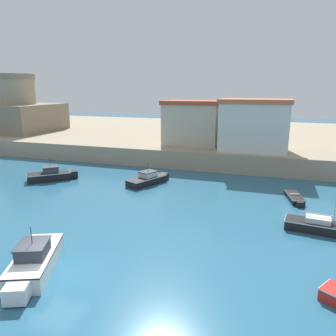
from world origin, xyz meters
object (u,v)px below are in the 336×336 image
at_px(motorboat_black_6, 51,175).
at_px(harbor_shed_mid_row, 192,122).
at_px(motorboat_white_1, 34,261).
at_px(fortress, 18,112).
at_px(motorboat_black_0, 148,179).
at_px(harbor_shed_near_wharf, 254,125).
at_px(dinghy_black_2, 295,197).
at_px(sailboat_black_4, 328,227).

distance_m(motorboat_black_6, harbor_shed_mid_row, 18.92).
xyz_separation_m(motorboat_white_1, fortress, (-30.84, 33.47, 4.80)).
bearing_deg(motorboat_black_0, harbor_shed_near_wharf, 45.86).
distance_m(motorboat_black_0, harbor_shed_mid_row, 13.14).
bearing_deg(motorboat_black_0, dinghy_black_2, -3.26).
distance_m(motorboat_white_1, harbor_shed_near_wharf, 28.75).
bearing_deg(sailboat_black_4, fortress, 153.07).
relative_size(dinghy_black_2, harbor_shed_mid_row, 0.50).
bearing_deg(motorboat_white_1, dinghy_black_2, 50.18).
bearing_deg(fortress, motorboat_black_0, -28.27).
bearing_deg(dinghy_black_2, harbor_shed_mid_row, 133.64).
height_order(sailboat_black_4, harbor_shed_near_wharf, harbor_shed_near_wharf).
distance_m(sailboat_black_4, harbor_shed_mid_row, 24.40).
relative_size(motorboat_white_1, harbor_shed_near_wharf, 0.72).
xyz_separation_m(motorboat_black_0, dinghy_black_2, (13.91, -0.79, -0.22)).
bearing_deg(sailboat_black_4, harbor_shed_mid_row, 126.36).
bearing_deg(dinghy_black_2, motorboat_black_0, 176.74).
bearing_deg(motorboat_black_0, harbor_shed_mid_row, 83.02).
distance_m(motorboat_black_0, sailboat_black_4, 17.21).
relative_size(motorboat_black_0, harbor_shed_near_wharf, 0.63).
bearing_deg(fortress, motorboat_black_6, -42.11).
relative_size(dinghy_black_2, sailboat_black_4, 0.61).
height_order(dinghy_black_2, harbor_shed_near_wharf, harbor_shed_near_wharf).
bearing_deg(harbor_shed_mid_row, dinghy_black_2, -46.36).
bearing_deg(fortress, motorboat_white_1, -47.34).
distance_m(motorboat_black_6, harbor_shed_near_wharf, 23.41).
height_order(motorboat_black_0, harbor_shed_near_wharf, harbor_shed_near_wharf).
bearing_deg(dinghy_black_2, motorboat_black_6, -177.29).
height_order(motorboat_white_1, motorboat_black_6, motorboat_white_1).
relative_size(motorboat_black_0, fortress, 0.42).
xyz_separation_m(dinghy_black_2, motorboat_black_6, (-24.12, -1.14, 0.28)).
bearing_deg(motorboat_white_1, motorboat_black_6, 124.89).
bearing_deg(harbor_shed_near_wharf, sailboat_black_4, -69.80).
relative_size(sailboat_black_4, harbor_shed_mid_row, 0.81).
distance_m(motorboat_black_0, motorboat_black_6, 10.40).
distance_m(motorboat_white_1, harbor_shed_mid_row, 29.65).
xyz_separation_m(motorboat_black_6, fortress, (-20.29, 18.34, 4.85)).
relative_size(motorboat_white_1, harbor_shed_mid_row, 0.79).
xyz_separation_m(motorboat_white_1, dinghy_black_2, (13.57, 16.27, -0.34)).
bearing_deg(fortress, dinghy_black_2, -21.17).
bearing_deg(sailboat_black_4, motorboat_black_6, 168.81).
xyz_separation_m(motorboat_black_0, fortress, (-30.50, 16.41, 4.92)).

